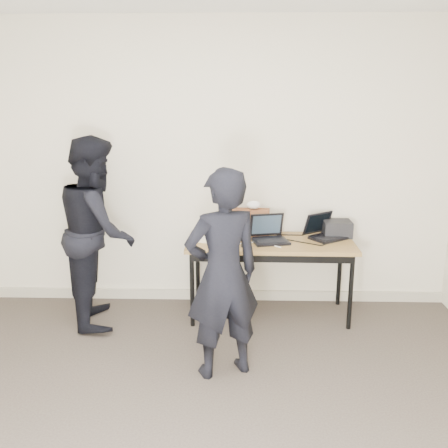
{
  "coord_description": "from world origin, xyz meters",
  "views": [
    {
      "loc": [
        0.22,
        -2.44,
        2.0
      ],
      "look_at": [
        0.1,
        1.6,
        0.95
      ],
      "focal_mm": 40.0,
      "sensor_mm": 36.0,
      "label": 1
    }
  ],
  "objects_px": {
    "laptop_beige": "(219,236)",
    "laptop_center": "(269,235)",
    "leather_satchel": "(250,221)",
    "equipment_box": "(337,228)",
    "desk": "(270,248)",
    "laptop_right": "(324,232)",
    "person_observer": "(98,231)",
    "person_typist": "(223,275)"
  },
  "relations": [
    {
      "from": "laptop_center",
      "to": "laptop_beige",
      "type": "bearing_deg",
      "value": 165.56
    },
    {
      "from": "desk",
      "to": "equipment_box",
      "type": "height_order",
      "value": "equipment_box"
    },
    {
      "from": "laptop_beige",
      "to": "desk",
      "type": "bearing_deg",
      "value": 19.85
    },
    {
      "from": "leather_satchel",
      "to": "desk",
      "type": "bearing_deg",
      "value": -47.37
    },
    {
      "from": "desk",
      "to": "laptop_beige",
      "type": "bearing_deg",
      "value": 177.69
    },
    {
      "from": "laptop_beige",
      "to": "leather_satchel",
      "type": "bearing_deg",
      "value": 57.96
    },
    {
      "from": "leather_satchel",
      "to": "person_typist",
      "type": "bearing_deg",
      "value": -95.81
    },
    {
      "from": "leather_satchel",
      "to": "person_observer",
      "type": "xyz_separation_m",
      "value": [
        -1.35,
        -0.34,
        -0.01
      ]
    },
    {
      "from": "laptop_beige",
      "to": "laptop_right",
      "type": "xyz_separation_m",
      "value": [
        0.97,
        0.11,
        0.01
      ]
    },
    {
      "from": "desk",
      "to": "equipment_box",
      "type": "distance_m",
      "value": 0.67
    },
    {
      "from": "laptop_center",
      "to": "equipment_box",
      "type": "distance_m",
      "value": 0.67
    },
    {
      "from": "leather_satchel",
      "to": "person_observer",
      "type": "relative_size",
      "value": 0.22
    },
    {
      "from": "laptop_center",
      "to": "person_typist",
      "type": "xyz_separation_m",
      "value": [
        -0.39,
        -1.01,
        -0.01
      ]
    },
    {
      "from": "laptop_beige",
      "to": "leather_satchel",
      "type": "xyz_separation_m",
      "value": [
        0.29,
        0.2,
        0.08
      ]
    },
    {
      "from": "laptop_beige",
      "to": "equipment_box",
      "type": "bearing_deg",
      "value": 31.53
    },
    {
      "from": "desk",
      "to": "laptop_beige",
      "type": "relative_size",
      "value": 4.3
    },
    {
      "from": "laptop_beige",
      "to": "person_typist",
      "type": "relative_size",
      "value": 0.23
    },
    {
      "from": "equipment_box",
      "to": "person_observer",
      "type": "height_order",
      "value": "person_observer"
    },
    {
      "from": "desk",
      "to": "laptop_center",
      "type": "xyz_separation_m",
      "value": [
        -0.01,
        0.01,
        0.11
      ]
    },
    {
      "from": "laptop_right",
      "to": "person_observer",
      "type": "bearing_deg",
      "value": 151.25
    },
    {
      "from": "equipment_box",
      "to": "person_typist",
      "type": "relative_size",
      "value": 0.17
    },
    {
      "from": "laptop_right",
      "to": "person_typist",
      "type": "xyz_separation_m",
      "value": [
        -0.9,
        -1.13,
        -0.0
      ]
    },
    {
      "from": "laptop_beige",
      "to": "laptop_right",
      "type": "distance_m",
      "value": 0.98
    },
    {
      "from": "person_observer",
      "to": "laptop_right",
      "type": "bearing_deg",
      "value": -96.66
    },
    {
      "from": "desk",
      "to": "laptop_center",
      "type": "height_order",
      "value": "laptop_center"
    },
    {
      "from": "desk",
      "to": "laptop_right",
      "type": "distance_m",
      "value": 0.53
    },
    {
      "from": "leather_satchel",
      "to": "equipment_box",
      "type": "xyz_separation_m",
      "value": [
        0.81,
        -0.04,
        -0.05
      ]
    },
    {
      "from": "laptop_center",
      "to": "person_typist",
      "type": "bearing_deg",
      "value": -123.61
    },
    {
      "from": "laptop_beige",
      "to": "equipment_box",
      "type": "relative_size",
      "value": 1.37
    },
    {
      "from": "laptop_beige",
      "to": "leather_satchel",
      "type": "distance_m",
      "value": 0.36
    },
    {
      "from": "leather_satchel",
      "to": "equipment_box",
      "type": "bearing_deg",
      "value": 1.79
    },
    {
      "from": "person_observer",
      "to": "laptop_beige",
      "type": "bearing_deg",
      "value": -96.06
    },
    {
      "from": "laptop_beige",
      "to": "laptop_center",
      "type": "distance_m",
      "value": 0.46
    },
    {
      "from": "laptop_beige",
      "to": "equipment_box",
      "type": "xyz_separation_m",
      "value": [
        1.1,
        0.17,
        0.03
      ]
    },
    {
      "from": "leather_satchel",
      "to": "person_observer",
      "type": "bearing_deg",
      "value": -161.49
    },
    {
      "from": "person_observer",
      "to": "leather_satchel",
      "type": "bearing_deg",
      "value": -89.34
    },
    {
      "from": "person_typist",
      "to": "person_observer",
      "type": "bearing_deg",
      "value": -61.63
    },
    {
      "from": "laptop_center",
      "to": "person_observer",
      "type": "distance_m",
      "value": 1.53
    },
    {
      "from": "desk",
      "to": "person_observer",
      "type": "distance_m",
      "value": 1.55
    },
    {
      "from": "laptop_right",
      "to": "person_typist",
      "type": "relative_size",
      "value": 0.27
    },
    {
      "from": "equipment_box",
      "to": "person_typist",
      "type": "height_order",
      "value": "person_typist"
    },
    {
      "from": "person_typist",
      "to": "person_observer",
      "type": "distance_m",
      "value": 1.44
    }
  ]
}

